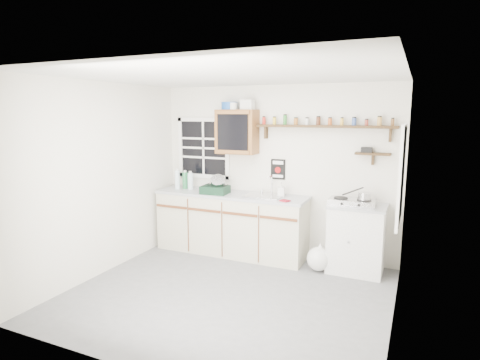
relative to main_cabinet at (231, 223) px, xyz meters
The scene contains 18 objects.
room 1.63m from the main_cabinet, 65.77° to the right, with size 3.64×3.24×2.54m.
main_cabinet is the anchor object (origin of this frame).
right_cabinet 1.84m from the main_cabinet, ahead, with size 0.73×0.57×0.91m.
sink 0.71m from the main_cabinet, ahead, with size 0.52×0.44×0.29m.
upper_cabinet 1.37m from the main_cabinet, 76.32° to the left, with size 0.60×0.32×0.65m.
upper_cabinet_clutter 1.75m from the main_cabinet, 83.33° to the left, with size 0.50×0.24×0.14m.
spice_shelf 1.98m from the main_cabinet, ahead, with size 1.91×0.18×0.35m.
secondary_shelf 2.25m from the main_cabinet, ahead, with size 0.45×0.16×0.24m.
warning_sign 1.08m from the main_cabinet, 24.36° to the left, with size 0.22×0.02×0.30m.
window_back 1.28m from the main_cabinet, 155.10° to the left, with size 0.93×0.03×0.98m.
window_right 2.68m from the main_cabinet, 17.55° to the right, with size 0.03×0.78×1.08m.
water_bottles 1.01m from the main_cabinet, behind, with size 0.28×0.16×0.33m.
dish_rack 0.59m from the main_cabinet, 149.40° to the right, with size 0.40×0.31×0.29m.
soap_bottle 0.95m from the main_cabinet, ahead, with size 0.09×0.10×0.21m, color white.
rag 1.04m from the main_cabinet, 12.32° to the right, with size 0.12×0.10×0.02m, color maroon.
hotplate 1.83m from the main_cabinet, ahead, with size 0.60×0.32×0.09m.
saucepan 1.99m from the main_cabinet, ahead, with size 0.39×0.24×0.17m.
trash_bag 1.43m from the main_cabinet, ahead, with size 0.36×0.33×0.41m.
Camera 1 is at (1.94, -3.98, 2.10)m, focal length 30.00 mm.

